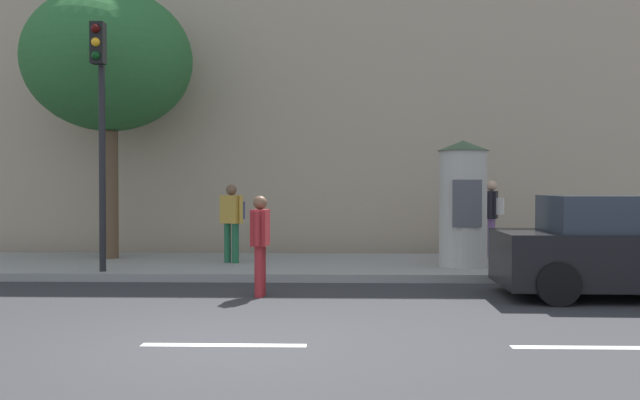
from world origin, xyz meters
TOP-DOWN VIEW (x-y plane):
  - ground_plane at (0.00, 0.00)m, footprint 80.00×80.00m
  - sidewalk_curb at (0.00, 7.00)m, footprint 36.00×4.00m
  - lane_markings at (0.00, 0.00)m, footprint 25.80×0.16m
  - building_backdrop at (0.00, 12.00)m, footprint 36.00×5.00m
  - traffic_light at (-3.12, 5.24)m, footprint 0.24×0.45m
  - poster_column at (3.65, 6.35)m, footprint 1.01×1.01m
  - street_tree at (-3.78, 7.72)m, footprint 3.62×3.62m
  - pedestrian_tallest at (0.01, 3.44)m, footprint 0.27×0.64m
  - pedestrian_in_light_jacket at (-0.96, 6.90)m, footprint 0.53×0.51m
  - pedestrian_with_bag at (4.61, 8.19)m, footprint 0.47×0.57m
  - parked_car_red at (5.90, 3.50)m, footprint 4.46×2.02m

SIDE VIEW (x-z plane):
  - ground_plane at x=0.00m, z-range 0.00..0.00m
  - lane_markings at x=0.00m, z-range 0.00..0.01m
  - sidewalk_curb at x=0.00m, z-range 0.00..0.15m
  - parked_car_red at x=5.90m, z-range -0.03..1.55m
  - pedestrian_tallest at x=0.01m, z-range 0.14..1.71m
  - pedestrian_in_light_jacket at x=-0.96m, z-range 0.30..1.90m
  - pedestrian_with_bag at x=4.61m, z-range 0.31..2.00m
  - poster_column at x=3.65m, z-range 0.17..2.63m
  - traffic_light at x=-3.12m, z-range 0.92..5.45m
  - street_tree at x=-3.78m, z-range 1.50..7.34m
  - building_backdrop at x=0.00m, z-range 0.00..10.72m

